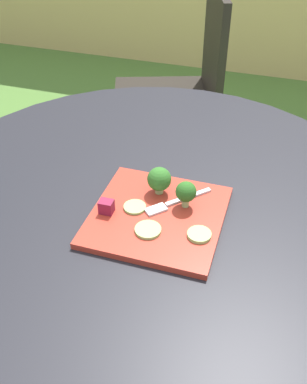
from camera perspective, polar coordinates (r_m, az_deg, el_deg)
The scene contains 11 objects.
ground_plane at distance 1.55m, azimuth -0.32°, elevation -21.89°, with size 12.00×12.00×0.00m, color #4C7533.
patio_table at distance 1.13m, azimuth -0.41°, elevation -8.60°, with size 1.10×1.10×0.73m.
patio_chair at distance 1.99m, azimuth 4.11°, elevation 13.82°, with size 0.56×0.56×0.90m.
salad_plate at distance 0.93m, azimuth 0.50°, elevation -3.08°, with size 0.26×0.26×0.01m, color #AD3323.
fork at distance 0.94m, azimuth 2.40°, elevation -1.48°, with size 0.12×0.12×0.00m.
broccoli_floret_0 at distance 0.95m, azimuth 0.72°, elevation 1.58°, with size 0.05×0.05×0.06m.
broccoli_floret_1 at distance 0.92m, azimuth 4.12°, elevation -0.03°, with size 0.04×0.04×0.06m.
cucumber_slice_0 at distance 0.88m, azimuth -0.71°, elevation -4.79°, with size 0.05×0.05×0.01m, color #8EB766.
cucumber_slice_1 at distance 0.87m, azimuth 5.80°, elevation -5.37°, with size 0.05×0.05×0.01m, color #8EB766.
cucumber_slice_2 at distance 0.93m, azimuth -2.38°, elevation -1.91°, with size 0.05×0.05×0.01m, color #8EB766.
beet_chunk_0 at distance 0.92m, azimuth -5.97°, elevation -1.85°, with size 0.03×0.02×0.03m, color maroon.
Camera 1 is at (0.24, -0.73, 1.34)m, focal length 42.23 mm.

